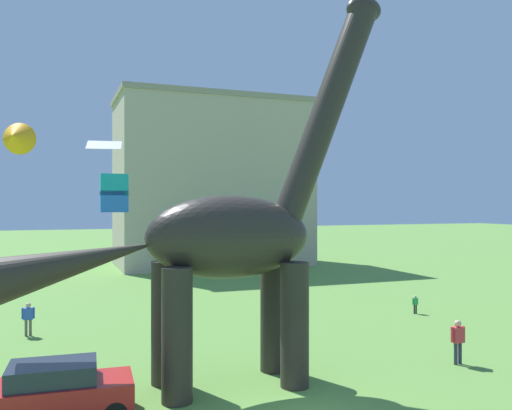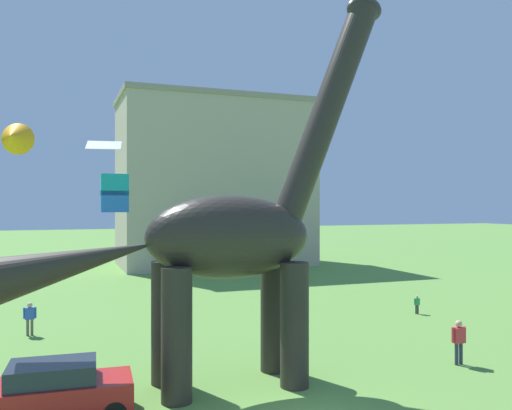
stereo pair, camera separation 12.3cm
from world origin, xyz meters
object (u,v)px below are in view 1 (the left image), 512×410
dinosaur_sculpture (228,237)px  kite_apex (234,210)px  person_vendor_side (458,337)px  person_far_spectator (28,316)px  person_watching_child (415,303)px  parked_sedan_left (53,391)px  kite_mid_right (104,145)px  kite_drifting (114,193)px

dinosaur_sculpture → kite_apex: bearing=41.1°
person_vendor_side → dinosaur_sculpture: bearing=-64.5°
person_vendor_side → kite_apex: size_ratio=2.36×
person_far_spectator → person_vendor_side: size_ratio=0.91×
dinosaur_sculpture → person_watching_child: dinosaur_sculpture is taller
parked_sedan_left → kite_mid_right: 6.88m
person_vendor_side → kite_apex: (-5.48, 9.37, 4.58)m
person_far_spectator → dinosaur_sculpture: bearing=93.1°
person_far_spectator → person_watching_child: bearing=142.6°
kite_apex → person_far_spectator: bearing=175.3°
person_far_spectator → kite_mid_right: kite_mid_right is taller
kite_drifting → parked_sedan_left: bearing=-115.5°
parked_sedan_left → person_vendor_side: size_ratio=2.67×
person_far_spectator → person_vendor_side: bearing=114.6°
dinosaur_sculpture → kite_drifting: bearing=105.1°
parked_sedan_left → person_far_spectator: bearing=99.3°
person_watching_child → person_far_spectator: size_ratio=0.66×
person_far_spectator → person_vendor_side: 17.96m
kite_mid_right → kite_apex: (6.94, 9.08, -1.98)m
parked_sedan_left → person_vendor_side: bearing=4.3°
kite_drifting → kite_mid_right: 4.11m
person_vendor_side → kite_drifting: bearing=-78.3°
dinosaur_sculpture → person_vendor_side: dinosaur_sculpture is taller
person_vendor_side → kite_apex: kite_apex is taller
dinosaur_sculpture → kite_mid_right: (-3.88, -0.54, 2.75)m
person_far_spectator → kite_apex: (9.35, -0.76, 4.66)m
person_watching_child → person_far_spectator: 19.23m
kite_mid_right → kite_drifting: bearing=80.2°
dinosaur_sculpture → kite_apex: dinosaur_sculpture is taller
person_watching_child → kite_apex: (-9.75, 1.37, 4.96)m
dinosaur_sculpture → kite_drifting: size_ratio=9.75×
person_watching_child → kite_drifting: 17.43m
kite_mid_right → parked_sedan_left: bearing=-162.1°
parked_sedan_left → person_far_spectator: (-1.03, 10.28, 0.09)m
dinosaur_sculpture → parked_sedan_left: size_ratio=3.07×
parked_sedan_left → person_watching_child: parked_sedan_left is taller
person_vendor_side → parked_sedan_left: bearing=-58.3°
dinosaur_sculpture → person_vendor_side: size_ratio=8.20×
parked_sedan_left → kite_apex: 13.51m
kite_apex → person_watching_child: bearing=-8.0°
parked_sedan_left → kite_apex: kite_apex is taller
person_vendor_side → kite_mid_right: kite_mid_right is taller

